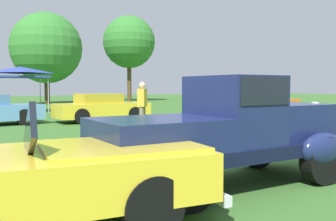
{
  "coord_description": "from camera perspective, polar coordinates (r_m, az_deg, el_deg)",
  "views": [
    {
      "loc": [
        -3.68,
        -5.07,
        1.54
      ],
      "look_at": [
        0.26,
        2.22,
        1.01
      ],
      "focal_mm": 40.46,
      "sensor_mm": 36.0,
      "label": 1
    }
  ],
  "objects": [
    {
      "name": "treeline_center",
      "position": [
        40.23,
        -5.89,
        10.2
      ],
      "size": [
        5.42,
        5.42,
        8.86
      ],
      "color": "brown",
      "rests_on": "ground_plane"
    },
    {
      "name": "feature_pickup_truck",
      "position": [
        5.95,
        9.16,
        -2.91
      ],
      "size": [
        4.33,
        1.94,
        1.7
      ],
      "color": "black",
      "rests_on": "ground_plane"
    },
    {
      "name": "treeline_mid_left",
      "position": [
        34.6,
        -17.87,
        8.95
      ],
      "size": [
        6.09,
        6.09,
        7.89
      ],
      "color": "#47331E",
      "rests_on": "ground_plane"
    },
    {
      "name": "show_car_orange",
      "position": [
        22.56,
        14.71,
        1.15
      ],
      "size": [
        4.33,
        2.33,
        1.22
      ],
      "color": "orange",
      "rests_on": "ground_plane"
    },
    {
      "name": "spectator_between_cars",
      "position": [
        12.85,
        -3.89,
        0.85
      ],
      "size": [
        0.44,
        0.46,
        1.69
      ],
      "color": "#7F7056",
      "rests_on": "ground_plane"
    },
    {
      "name": "show_car_yellow",
      "position": [
        16.9,
        -9.99,
        0.41
      ],
      "size": [
        4.16,
        1.99,
        1.22
      ],
      "color": "yellow",
      "rests_on": "ground_plane"
    },
    {
      "name": "neighbor_convertible",
      "position": [
        4.35,
        -21.86,
        -9.37
      ],
      "size": [
        4.55,
        2.03,
        1.4
      ],
      "color": "yellow",
      "rests_on": "ground_plane"
    },
    {
      "name": "ground_plane",
      "position": [
        6.45,
        7.49,
        -10.19
      ],
      "size": [
        120.0,
        120.0,
        0.0
      ],
      "primitive_type": "plane",
      "color": "#386628"
    },
    {
      "name": "canopy_tent_center_field",
      "position": [
        24.17,
        -21.27,
        5.5
      ],
      "size": [
        2.9,
        2.9,
        2.71
      ],
      "color": "#B7B7BC",
      "rests_on": "ground_plane"
    }
  ]
}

